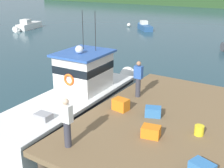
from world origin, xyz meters
TOP-DOWN VIEW (x-y plane):
  - ground_plane at (0.00, 0.00)m, footprint 200.00×200.00m
  - dock at (4.80, 0.00)m, footprint 6.00×9.00m
  - main_fishing_boat at (0.18, 0.08)m, footprint 2.84×9.86m
  - crate_stack_near_edge at (4.72, -1.62)m, footprint 0.68×0.55m
  - crate_stack_mid_dock at (4.13, -0.18)m, footprint 0.72×0.63m
  - crate_single_far at (2.81, -0.37)m, footprint 0.64×0.50m
  - bait_bucket at (6.04, -0.64)m, footprint 0.32×0.32m
  - deckhand_by_the_boat at (2.74, 1.23)m, footprint 0.36×0.22m
  - deckhand_further_back at (2.79, -3.54)m, footprint 0.36×0.22m
  - moored_boat_far_right at (-8.26, 24.14)m, footprint 3.50×3.71m
  - moored_boat_off_the_point at (-21.10, 16.27)m, footprint 2.22×5.18m
  - mooring_buoy_channel_marker at (-11.05, 25.03)m, footprint 0.50×0.50m

SIDE VIEW (x-z plane):
  - ground_plane at x=0.00m, z-range 0.00..0.00m
  - mooring_buoy_channel_marker at x=-11.05m, z-range 0.00..0.50m
  - moored_boat_far_right at x=-8.26m, z-range -0.17..0.91m
  - moored_boat_off_the_point at x=-21.10m, z-range -0.20..1.09m
  - main_fishing_boat at x=0.18m, z-range -1.39..3.41m
  - dock at x=4.80m, z-range 0.47..1.67m
  - bait_bucket at x=6.04m, z-range 1.20..1.54m
  - crate_stack_mid_dock at x=4.13m, z-range 1.20..1.56m
  - crate_stack_near_edge at x=4.72m, z-range 1.20..1.58m
  - crate_single_far at x=2.81m, z-range 1.20..1.67m
  - deckhand_by_the_boat at x=2.74m, z-range 1.24..2.87m
  - deckhand_further_back at x=2.79m, z-range 1.24..2.87m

